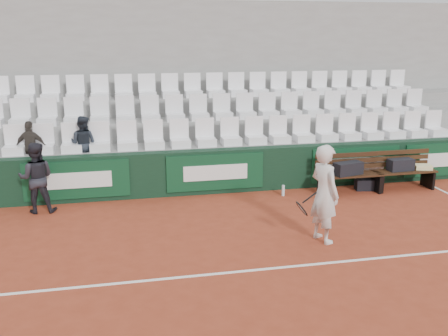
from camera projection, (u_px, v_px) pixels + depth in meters
ground at (275, 268)px, 7.73m from camera, size 80.00×80.00×0.00m
court_baseline at (275, 268)px, 7.73m from camera, size 18.00×0.06×0.01m
back_barrier at (226, 171)px, 11.39m from camera, size 18.00×0.34×1.00m
grandstand_tier_front at (217, 164)px, 11.97m from camera, size 18.00×0.95×1.00m
grandstand_tier_mid at (210, 146)px, 12.81m from camera, size 18.00×0.95×1.45m
grandstand_tier_back at (204, 131)px, 13.65m from camera, size 18.00×0.95×1.90m
grandstand_rear_wall at (200, 83)px, 13.92m from camera, size 18.00×0.30×4.40m
seat_row_front at (219, 132)px, 11.60m from camera, size 11.90×0.44×0.63m
seat_row_mid at (211, 107)px, 12.38m from camera, size 11.90×0.44×0.63m
seat_row_back at (205, 85)px, 13.16m from camera, size 11.90×0.44×0.63m
bench_left at (349, 183)px, 11.36m from camera, size 1.50×0.56×0.45m
bench_right at (403, 180)px, 11.66m from camera, size 1.50×0.56×0.45m
sports_bag_left at (348, 168)px, 11.21m from camera, size 0.71×0.44×0.28m
sports_bag_right at (401, 165)px, 11.57m from camera, size 0.60×0.31×0.27m
towel at (423, 167)px, 11.70m from camera, size 0.44×0.37×0.11m
sports_bag_ground at (365, 184)px, 11.61m from camera, size 0.46×0.33×0.26m
water_bottle_near at (283, 190)px, 11.19m from camera, size 0.07×0.07×0.25m
water_bottle_far at (376, 186)px, 11.58m from camera, size 0.06×0.06×0.22m
tennis_player at (324, 194)px, 8.57m from camera, size 0.79×0.73×1.73m
ball_kid at (36, 178)px, 10.02m from camera, size 0.72×0.57×1.45m
spectator_b at (29, 127)px, 10.75m from camera, size 0.72×0.40×1.16m
spectator_c at (82, 123)px, 10.96m from camera, size 0.74×0.67×1.23m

